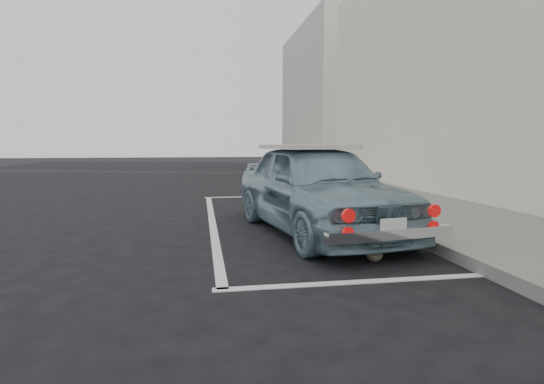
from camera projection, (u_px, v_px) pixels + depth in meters
The scene contains 9 objects.
ground at pixel (303, 270), 4.65m from camera, with size 80.00×80.00×0.00m, color black.
sidewalk at pixel (459, 222), 7.13m from camera, with size 2.80×40.00×0.15m, color slate.
shop_building at pixel (543, 46), 9.22m from camera, with size 3.50×18.00×7.00m.
building_far at pixel (328, 99), 24.84m from camera, with size 3.50×10.00×8.00m, color #BDB6AB.
pline_rear at pixel (363, 282), 4.25m from camera, with size 3.00×0.12×0.01m, color silver.
pline_front at pixel (262, 196), 11.10m from camera, with size 3.00×0.12×0.01m, color silver.
pline_side at pixel (212, 222), 7.44m from camera, with size 0.12×7.00×0.01m, color silver.
retro_coupe at pixel (317, 187), 6.58m from camera, with size 2.27×4.34×1.41m.
cat at pixel (375, 253), 4.98m from camera, with size 0.25×0.43×0.23m.
Camera 1 is at (-1.08, -4.41, 1.38)m, focal length 28.00 mm.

